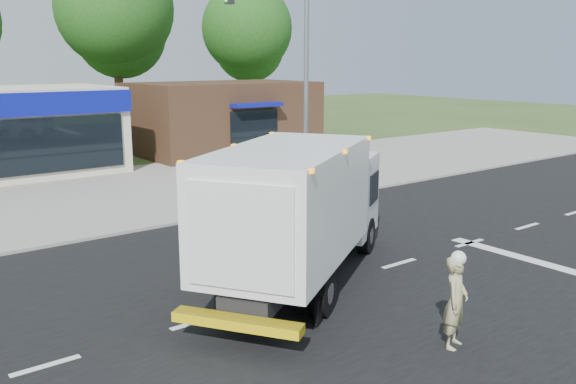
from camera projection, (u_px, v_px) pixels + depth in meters
name	position (u px, v px, depth m)	size (l,w,h in m)	color
ground	(399.00, 264.00, 15.97)	(120.00, 120.00, 0.00)	#385123
road_asphalt	(399.00, 264.00, 15.97)	(60.00, 14.00, 0.02)	black
sidewalk	(232.00, 204.00, 22.32)	(60.00, 2.40, 0.12)	gray
parking_apron	(161.00, 181.00, 26.83)	(60.00, 9.00, 0.02)	gray
lane_markings	(474.00, 267.00, 15.72)	(55.20, 7.00, 0.01)	silver
ems_box_truck	(300.00, 204.00, 14.14)	(7.74, 6.22, 3.42)	black
emergency_worker	(456.00, 300.00, 11.18)	(0.75, 0.64, 1.87)	tan
brown_storefront	(225.00, 117.00, 35.21)	(10.00, 6.70, 4.00)	#382316
traffic_signal_pole	(293.00, 69.00, 22.22)	(3.51, 0.25, 8.00)	gray
background_trees	(35.00, 23.00, 35.76)	(36.77, 7.39, 12.10)	#332114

